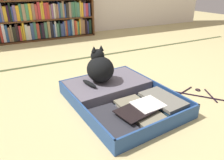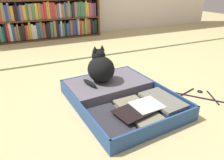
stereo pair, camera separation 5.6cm
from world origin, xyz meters
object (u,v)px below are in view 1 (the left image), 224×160
bookshelf (42,11)px  black_cat (100,68)px  clothes_hanger (197,94)px  open_suitcase (119,95)px

bookshelf → black_cat: bookshelf is taller
black_cat → clothes_hanger: black_cat is taller
bookshelf → open_suitcase: 2.27m
bookshelf → black_cat: (0.00, -2.05, -0.22)m
black_cat → open_suitcase: bearing=-70.8°
clothes_hanger → black_cat: bearing=149.7°
black_cat → clothes_hanger: bearing=-30.3°
open_suitcase → bookshelf: bearing=91.8°
bookshelf → clothes_hanger: bookshelf is taller
clothes_hanger → open_suitcase: bearing=161.4°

